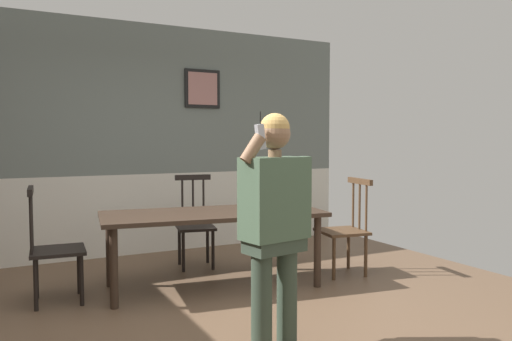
% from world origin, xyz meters
% --- Properties ---
extents(ground_plane, '(6.37, 6.37, 0.00)m').
position_xyz_m(ground_plane, '(0.00, 0.00, 0.00)').
color(ground_plane, brown).
extents(room_back_partition, '(5.79, 0.17, 2.85)m').
position_xyz_m(room_back_partition, '(0.00, 2.82, 1.38)').
color(room_back_partition, slate).
rests_on(room_back_partition, ground_plane).
extents(dining_table, '(2.20, 1.16, 0.73)m').
position_xyz_m(dining_table, '(0.32, 1.05, 0.65)').
color(dining_table, '#38281E').
rests_on(dining_table, ground_plane).
extents(chair_near_window, '(0.53, 0.53, 1.01)m').
position_xyz_m(chair_near_window, '(1.74, 0.85, 0.48)').
color(chair_near_window, '#513823').
rests_on(chair_near_window, ground_plane).
extents(chair_by_doorway, '(0.48, 0.48, 1.02)m').
position_xyz_m(chair_by_doorway, '(0.44, 1.87, 0.48)').
color(chair_by_doorway, black).
rests_on(chair_by_doorway, ground_plane).
extents(chair_at_table_head, '(0.49, 0.49, 1.02)m').
position_xyz_m(chair_at_table_head, '(-1.11, 1.25, 0.48)').
color(chair_at_table_head, black).
rests_on(chair_at_table_head, ground_plane).
extents(person_figure, '(0.58, 0.31, 1.60)m').
position_xyz_m(person_figure, '(0.11, -0.52, 0.92)').
color(person_figure, '#3A493A').
rests_on(person_figure, ground_plane).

